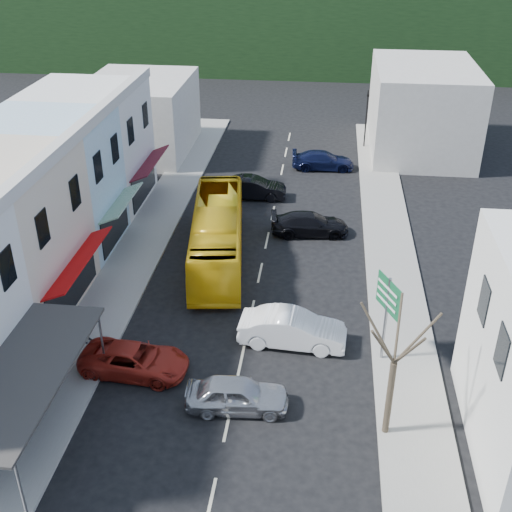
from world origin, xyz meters
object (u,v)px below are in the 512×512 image
Objects in this scene: car_white at (292,332)px; street_tree at (394,363)px; direction_sign at (385,321)px; car_silver at (237,395)px; car_red at (135,359)px; pedestrian_left at (86,326)px; traffic_signal at (366,120)px; bus at (217,235)px.

street_tree reaches higher than car_white.
car_silver is at bearing -172.14° from direction_sign.
car_silver is 5.18m from car_red.
traffic_signal reaches higher than pedestrian_left.
direction_sign reaches higher than pedestrian_left.
street_tree reaches higher than bus.
car_silver is 0.62× the size of street_tree.
car_silver is at bearing -84.41° from bus.
direction_sign is 0.62× the size of street_tree.
street_tree reaches higher than pedestrian_left.
car_red is 2.71× the size of pedestrian_left.
car_silver is 33.62m from traffic_signal.
car_white is at bearing -67.62° from pedestrian_left.
car_red is 11.55m from street_tree.
car_red is 33.16m from traffic_signal.
direction_sign is (6.14, 3.92, 1.50)m from car_silver.
pedestrian_left is (-7.70, 3.58, 0.30)m from car_silver.
street_tree is (4.05, -5.48, 2.84)m from car_white.
direction_sign is 4.89m from street_tree.
car_silver is 8.50m from pedestrian_left.
car_red is at bearing -106.31° from pedestrian_left.
direction_sign is 0.89× the size of traffic_signal.
car_red is 3.37m from pedestrian_left.
car_white is 28.66m from traffic_signal.
traffic_signal is at bearing 89.62° from street_tree.
traffic_signal is (4.27, 28.29, 1.77)m from car_white.
street_tree reaches higher than car_silver.
direction_sign is at bearing -74.40° from car_red.
bus is at bearing -5.78° from car_red.
car_white and car_red have the same top height.
car_red is at bearing -107.91° from bus.
street_tree is (-0.10, -4.70, 1.34)m from direction_sign.
car_white is at bearing 144.68° from direction_sign.
direction_sign is at bearing -61.38° from car_silver.
street_tree is at bearing -63.48° from bus.
car_red is at bearing 166.72° from street_tree.
pedestrian_left is at bearing 100.18° from car_white.
direction_sign reaches higher than car_silver.
car_white is at bearing 126.49° from street_tree.
car_silver is 2.59× the size of pedestrian_left.
pedestrian_left is at bearing 162.41° from street_tree.
traffic_signal is at bearing -5.02° from car_white.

